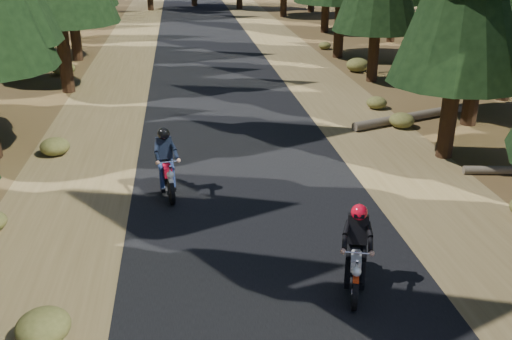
{
  "coord_description": "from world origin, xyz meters",
  "views": [
    {
      "loc": [
        -1.61,
        -10.55,
        6.08
      ],
      "look_at": [
        0.0,
        1.5,
        1.1
      ],
      "focal_mm": 40.0,
      "sensor_mm": 36.0,
      "label": 1
    }
  ],
  "objects": [
    {
      "name": "ground",
      "position": [
        0.0,
        0.0,
        0.0
      ],
      "size": [
        120.0,
        120.0,
        0.0
      ],
      "primitive_type": "plane",
      "color": "#452F18",
      "rests_on": "ground"
    },
    {
      "name": "road",
      "position": [
        0.0,
        5.0,
        0.01
      ],
      "size": [
        6.0,
        100.0,
        0.01
      ],
      "primitive_type": "cube",
      "color": "black",
      "rests_on": "ground"
    },
    {
      "name": "shoulder_l",
      "position": [
        -4.6,
        5.0,
        0.0
      ],
      "size": [
        3.2,
        100.0,
        0.01
      ],
      "primitive_type": "cube",
      "color": "brown",
      "rests_on": "ground"
    },
    {
      "name": "shoulder_r",
      "position": [
        4.6,
        5.0,
        0.0
      ],
      "size": [
        3.2,
        100.0,
        0.01
      ],
      "primitive_type": "cube",
      "color": "brown",
      "rests_on": "ground"
    },
    {
      "name": "log_near",
      "position": [
        6.44,
        8.0,
        0.16
      ],
      "size": [
        4.8,
        2.06,
        0.32
      ],
      "primitive_type": "cylinder",
      "rotation": [
        0.0,
        1.57,
        0.36
      ],
      "color": "#4C4233",
      "rests_on": "ground"
    },
    {
      "name": "understory_shrubs",
      "position": [
        1.56,
        7.23,
        0.28
      ],
      "size": [
        15.12,
        31.24,
        0.66
      ],
      "color": "#474C1E",
      "rests_on": "ground"
    },
    {
      "name": "rider_lead",
      "position": [
        1.39,
        -1.89,
        0.56
      ],
      "size": [
        1.07,
        1.94,
        1.65
      ],
      "rotation": [
        0.0,
        0.0,
        2.85
      ],
      "color": "beige",
      "rests_on": "road"
    },
    {
      "name": "rider_follow",
      "position": [
        -2.08,
        2.87,
        0.57
      ],
      "size": [
        0.87,
        1.98,
        1.7
      ],
      "rotation": [
        0.0,
        0.0,
        3.3
      ],
      "color": "#A80B21",
      "rests_on": "road"
    }
  ]
}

